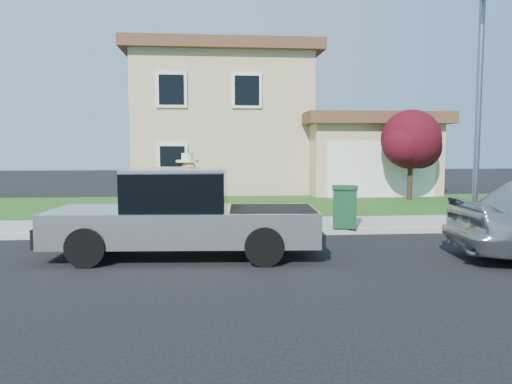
% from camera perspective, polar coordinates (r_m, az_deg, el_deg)
% --- Properties ---
extents(ground, '(80.00, 80.00, 0.00)m').
position_cam_1_polar(ground, '(9.43, -1.60, -8.10)').
color(ground, black).
rests_on(ground, ground).
extents(curb, '(40.00, 0.20, 0.12)m').
position_cam_1_polar(curb, '(12.35, 2.20, -4.67)').
color(curb, gray).
rests_on(curb, ground).
extents(sidewalk, '(40.00, 2.00, 0.15)m').
position_cam_1_polar(sidewalk, '(13.42, 1.59, -3.82)').
color(sidewalk, gray).
rests_on(sidewalk, ground).
extents(lawn, '(40.00, 7.00, 0.10)m').
position_cam_1_polar(lawn, '(17.86, -0.12, -1.68)').
color(lawn, '#143F12').
rests_on(lawn, ground).
extents(house, '(14.00, 11.30, 6.85)m').
position_cam_1_polar(house, '(25.64, -0.99, 7.35)').
color(house, tan).
rests_on(house, ground).
extents(pickup_truck, '(5.43, 2.23, 1.75)m').
position_cam_1_polar(pickup_truck, '(9.93, -8.33, -2.70)').
color(pickup_truck, black).
rests_on(pickup_truck, ground).
extents(woman, '(0.80, 0.69, 2.03)m').
position_cam_1_polar(woman, '(11.10, -7.82, -1.11)').
color(woman, '#E8AD7F').
rests_on(woman, ground).
extents(ornamental_tree, '(2.58, 2.33, 3.54)m').
position_cam_1_polar(ornamental_tree, '(20.62, 17.37, 5.45)').
color(ornamental_tree, black).
rests_on(ornamental_tree, lawn).
extents(trash_bin, '(0.80, 0.87, 1.04)m').
position_cam_1_polar(trash_bin, '(12.81, 10.11, -1.61)').
color(trash_bin, '#103C1E').
rests_on(trash_bin, sidewalk).
extents(street_lamp, '(0.40, 0.74, 5.64)m').
position_cam_1_polar(street_lamp, '(12.76, 24.16, 9.42)').
color(street_lamp, slate).
rests_on(street_lamp, ground).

